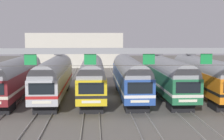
{
  "coord_description": "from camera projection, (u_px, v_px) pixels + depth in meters",
  "views": [
    {
      "loc": [
        -1.84,
        -37.4,
        7.41
      ],
      "look_at": [
        0.33,
        3.51,
        2.98
      ],
      "focal_mm": 51.63,
      "sensor_mm": 36.0,
      "label": 1
    }
  ],
  "objects": [
    {
      "name": "catenary_gantry",
      "position": [
        120.0,
        63.0,
        24.04
      ],
      "size": [
        27.21,
        0.44,
        6.97
      ],
      "color": "gray",
      "rests_on": "ground"
    },
    {
      "name": "commuter_train_orange",
      "position": [
        203.0,
        75.0,
        38.31
      ],
      "size": [
        2.88,
        18.06,
        5.05
      ],
      "color": "orange",
      "rests_on": "ground"
    },
    {
      "name": "commuter_train_stainless",
      "position": [
        54.0,
        76.0,
        37.39
      ],
      "size": [
        2.88,
        18.06,
        5.05
      ],
      "color": "#B2B5BA",
      "rests_on": "ground"
    },
    {
      "name": "track_bed",
      "position": [
        106.0,
        78.0,
        54.89
      ],
      "size": [
        23.47,
        70.0,
        0.15
      ],
      "color": "gray",
      "rests_on": "ground"
    },
    {
      "name": "commuter_train_green",
      "position": [
        166.0,
        75.0,
        38.08
      ],
      "size": [
        2.88,
        18.06,
        5.05
      ],
      "color": "#236B42",
      "rests_on": "ground"
    },
    {
      "name": "commuter_train_maroon",
      "position": [
        16.0,
        76.0,
        37.15
      ],
      "size": [
        2.88,
        18.06,
        5.05
      ],
      "color": "maroon",
      "rests_on": "ground"
    },
    {
      "name": "commuter_train_blue",
      "position": [
        129.0,
        76.0,
        37.84
      ],
      "size": [
        2.88,
        18.06,
        4.77
      ],
      "color": "#284C9E",
      "rests_on": "ground"
    },
    {
      "name": "ground_plane",
      "position": [
        111.0,
        98.0,
        38.02
      ],
      "size": [
        160.0,
        160.0,
        0.0
      ],
      "primitive_type": "plane",
      "color": "slate"
    },
    {
      "name": "commuter_train_yellow",
      "position": [
        92.0,
        76.0,
        37.62
      ],
      "size": [
        2.88,
        18.06,
        5.05
      ],
      "color": "gold",
      "rests_on": "ground"
    },
    {
      "name": "maintenance_building",
      "position": [
        76.0,
        50.0,
        77.46
      ],
      "size": [
        21.98,
        10.0,
        7.94
      ],
      "primitive_type": "cube",
      "color": "beige",
      "rests_on": "ground"
    }
  ]
}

